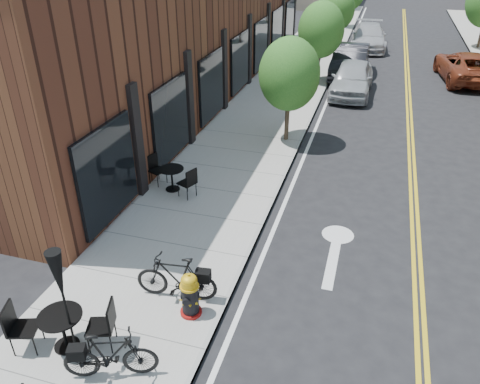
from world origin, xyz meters
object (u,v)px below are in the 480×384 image
(bicycle_left, at_px, (176,278))
(bistro_set_c, at_px, (172,176))
(fire_hydrant, at_px, (190,295))
(patio_umbrella, at_px, (60,284))
(bicycle_right, at_px, (110,355))
(parked_car_b, at_px, (350,61))
(parked_car_far, at_px, (467,66))
(bistro_set_b, at_px, (62,326))
(parked_car_a, at_px, (352,78))
(parked_car_c, at_px, (369,37))

(bicycle_left, relative_size, bistro_set_c, 1.01)
(fire_hydrant, bearing_deg, patio_umbrella, -156.52)
(bicycle_right, distance_m, parked_car_b, 21.53)
(bicycle_left, bearing_deg, bicycle_right, -14.37)
(patio_umbrella, bearing_deg, parked_car_b, 81.51)
(parked_car_far, bearing_deg, bistro_set_c, 50.22)
(bicycle_right, bearing_deg, parked_car_far, -40.75)
(fire_hydrant, distance_m, bistro_set_b, 2.48)
(fire_hydrant, distance_m, patio_umbrella, 2.64)
(fire_hydrant, distance_m, bicycle_right, 2.00)
(fire_hydrant, xyz_separation_m, bicycle_left, (-0.46, 0.38, 0.04))
(bicycle_right, distance_m, parked_car_a, 18.40)
(patio_umbrella, bearing_deg, bicycle_right, -13.81)
(fire_hydrant, distance_m, parked_car_far, 21.78)
(parked_car_c, bearing_deg, bistro_set_c, -105.92)
(fire_hydrant, bearing_deg, bistro_set_c, 96.73)
(bistro_set_b, relative_size, parked_car_b, 0.39)
(bistro_set_c, bearing_deg, bicycle_right, -52.55)
(parked_car_b, xyz_separation_m, parked_car_far, (5.99, 0.90, -0.07))
(parked_car_far, bearing_deg, parked_car_b, 1.35)
(patio_umbrella, relative_size, parked_car_b, 0.48)
(bistro_set_c, xyz_separation_m, parked_car_a, (4.41, 11.56, 0.20))
(bistro_set_c, bearing_deg, parked_car_far, 80.01)
(parked_car_b, bearing_deg, bicycle_right, -95.27)
(bistro_set_b, bearing_deg, patio_umbrella, -39.69)
(bicycle_left, height_order, patio_umbrella, patio_umbrella)
(parked_car_b, distance_m, parked_car_far, 6.06)
(parked_car_b, height_order, parked_car_far, parked_car_b)
(bicycle_left, distance_m, parked_car_a, 16.14)
(parked_car_c, bearing_deg, bicycle_left, -99.58)
(parked_car_b, relative_size, parked_car_c, 0.94)
(bicycle_left, bearing_deg, bistro_set_b, -45.29)
(bistro_set_c, bearing_deg, bicycle_left, -42.40)
(fire_hydrant, height_order, bicycle_right, fire_hydrant)
(bistro_set_c, relative_size, parked_car_far, 0.32)
(bicycle_left, relative_size, parked_car_a, 0.38)
(bicycle_left, xyz_separation_m, parked_car_b, (1.96, 19.17, 0.17))
(bistro_set_b, relative_size, parked_car_c, 0.36)
(bicycle_left, relative_size, parked_car_far, 0.33)
(bicycle_right, distance_m, bistro_set_b, 1.26)
(parked_car_b, bearing_deg, parked_car_c, 85.90)
(bistro_set_b, distance_m, parked_car_a, 18.28)
(bicycle_right, relative_size, parked_car_c, 0.31)
(fire_hydrant, distance_m, bistro_set_c, 5.42)
(bistro_set_b, xyz_separation_m, patio_umbrella, (0.31, -0.12, 1.21))
(parked_car_far, bearing_deg, fire_hydrant, 62.70)
(bistro_set_b, xyz_separation_m, parked_car_b, (3.47, 21.07, 0.19))
(fire_hydrant, bearing_deg, bicycle_left, 119.62)
(parked_car_c, bearing_deg, parked_car_a, -95.24)
(parked_car_b, bearing_deg, fire_hydrant, -93.63)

